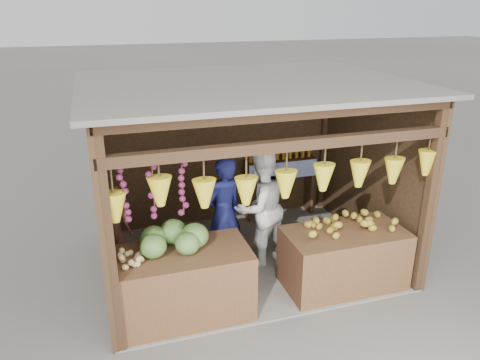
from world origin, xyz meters
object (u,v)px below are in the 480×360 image
object	(u,v)px
man_standing	(224,214)
counter_left	(182,284)
woman_standing	(260,207)
vendor_seated	(114,221)
counter_right	(343,258)

from	to	relation	value
man_standing	counter_left	bearing A→B (deg)	26.74
woman_standing	vendor_seated	xyz separation A→B (m)	(-2.04, 0.32, -0.08)
counter_left	vendor_seated	bearing A→B (deg)	118.81
counter_right	vendor_seated	world-z (taller)	vendor_seated
counter_left	counter_right	xyz separation A→B (m)	(2.19, 0.01, -0.03)
counter_right	vendor_seated	xyz separation A→B (m)	(-2.89, 1.26, 0.39)
man_standing	counter_right	bearing A→B (deg)	122.12
man_standing	woman_standing	world-z (taller)	woman_standing
counter_left	man_standing	xyz separation A→B (m)	(0.79, 0.96, 0.40)
counter_right	vendor_seated	distance (m)	3.18
counter_right	vendor_seated	size ratio (longest dim) A/B	1.51
counter_right	woman_standing	size ratio (longest dim) A/B	0.91
counter_left	man_standing	world-z (taller)	man_standing
counter_right	man_standing	distance (m)	1.74
man_standing	vendor_seated	distance (m)	1.52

